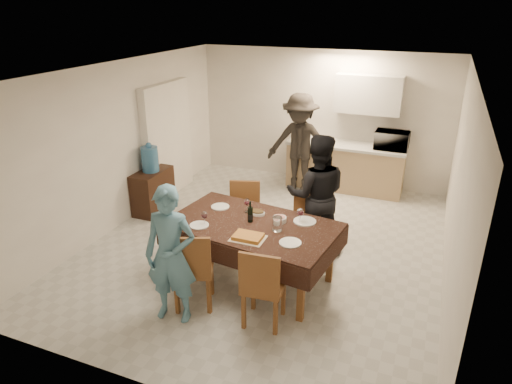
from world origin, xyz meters
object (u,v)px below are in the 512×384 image
Objects in this scene: dining_table at (252,226)px; microwave at (392,140)px; water_jug at (150,159)px; water_pitcher at (277,224)px; person_kitchen at (299,144)px; savoury_tart at (248,237)px; person_near at (171,255)px; console at (153,191)px; wine_bottle at (250,212)px; person_far at (316,195)px.

dining_table is 3.84m from microwave.
microwave is (3.70, 2.27, 0.12)m from water_jug.
person_kitchen is (-0.70, 3.21, 0.03)m from water_pitcher.
dining_table is at bearing 104.74° from savoury_tart.
person_kitchen is (0.20, 4.21, 0.13)m from person_near.
console is at bearing -138.77° from person_kitchen.
water_jug reaches higher than wine_bottle.
water_jug is 2.71m from wine_bottle.
microwave is at bearing 59.32° from person_near.
dining_table is 1.19m from person_far.
water_pitcher is 0.11× the size of person_near.
wine_bottle is at bearing 165.96° from water_pitcher.
console is 2.77m from wine_bottle.
console is at bearing 158.62° from dining_table.
wine_bottle is at bearing -84.53° from person_kitchen.
water_pitcher is (0.40, -0.10, -0.05)m from wine_bottle.
person_kitchen is (-0.90, 2.11, 0.06)m from person_far.
person_kitchen is at bearing 95.47° from wine_bottle.
savoury_tart is (2.53, -1.72, -0.11)m from water_jug.
dining_table is at bearing 171.87° from water_pitcher.
person_kitchen is at bearing 77.91° from person_near.
person_far is (1.10, 2.10, 0.07)m from person_near.
person_near is at bearing 68.66° from microwave.
wine_bottle is (-0.05, 0.05, 0.18)m from dining_table.
person_far is at bearing 79.70° from water_pitcher.
savoury_tart is at bearing -67.72° from dining_table.
person_kitchen is at bearing 15.52° from microwave.
dining_table is 1.26× the size of person_far.
water_jug is at bearing -22.83° from person_far.
person_far is (0.55, 1.05, 0.10)m from dining_table.
person_near is (1.88, -2.39, 0.45)m from console.
water_pitcher is 3.78m from microwave.
person_near is (-0.55, -1.05, 0.03)m from dining_table.
dining_table is 1.19m from person_near.
water_pitcher is at bearing 38.67° from person_near.
water_pitcher is at bearing 52.85° from savoury_tart.
person_kitchen reaches higher than savoury_tart.
water_pitcher is 0.30× the size of microwave.
person_far reaches higher than water_jug.
person_near reaches higher than microwave.
microwave is (1.27, 3.61, 0.29)m from dining_table.
water_jug is (0.00, -0.00, 0.58)m from console.
person_far is at bearing 59.04° from wine_bottle.
person_far is at bearing 74.28° from microwave.
wine_bottle is 1.22m from person_near.
console is at bearing 145.75° from savoury_tart.
water_jug is 0.24× the size of person_far.
wine_bottle is 0.47× the size of microwave.
dining_table is 1.37× the size of person_near.
water_jug is 0.71× the size of microwave.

